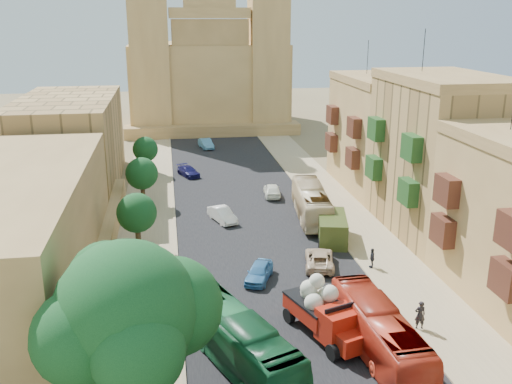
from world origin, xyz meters
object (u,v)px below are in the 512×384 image
object	(u,v)px
bus_green_north	(237,340)
bus_red_east	(379,331)
street_tree_a	(128,281)
car_cream	(319,259)
street_tree_d	(145,150)
car_dkblue	(188,171)
car_white_b	(272,190)
olive_pickup	(332,229)
car_blue_b	(206,144)
church	(208,71)
car_white_a	(222,215)
ficus_tree	(129,315)
pedestrian_a	(420,315)
street_tree_c	(142,174)
street_tree_b	(137,213)
pedestrian_c	(372,258)
car_blue_a	(259,272)
bus_cream_east	(311,202)
red_truck	(325,312)

from	to	relation	value
bus_green_north	bus_red_east	xyz separation A→B (m)	(8.00, -0.22, -0.07)
street_tree_a	car_cream	bearing A→B (deg)	26.41
street_tree_d	car_dkblue	distance (m)	5.79
car_dkblue	car_white_b	size ratio (longest dim) A/B	0.98
street_tree_d	car_white_b	bearing A→B (deg)	-39.26
olive_pickup	car_blue_b	world-z (taller)	olive_pickup
church	bus_green_north	bearing A→B (deg)	-93.20
car_white_a	car_cream	bearing A→B (deg)	-80.04
ficus_tree	car_white_a	size ratio (longest dim) A/B	2.18
ficus_tree	bus_red_east	xyz separation A→B (m)	(13.42, 2.86, -3.77)
car_cream	pedestrian_a	world-z (taller)	pedestrian_a
street_tree_c	pedestrian_a	world-z (taller)	street_tree_c
street_tree_a	street_tree_b	size ratio (longest dim) A/B	0.95
ficus_tree	street_tree_a	xyz separation A→B (m)	(-0.58, 7.99, -2.06)
olive_pickup	car_white_b	distance (m)	13.40
street_tree_a	olive_pickup	bearing A→B (deg)	36.20
street_tree_c	pedestrian_a	size ratio (longest dim) A/B	2.69
pedestrian_c	car_white_a	bearing A→B (deg)	-127.09
street_tree_d	car_blue_a	bearing A→B (deg)	-73.96
bus_green_north	pedestrian_c	size ratio (longest dim) A/B	6.83
car_white_a	ficus_tree	bearing A→B (deg)	-124.24
bus_cream_east	olive_pickup	bearing A→B (deg)	99.65
church	street_tree_c	distance (m)	44.20
street_tree_a	red_truck	xyz separation A→B (m)	(11.52, -2.82, -1.53)
street_tree_d	car_white_a	size ratio (longest dim) A/B	1.16
street_tree_a	bus_cream_east	size ratio (longest dim) A/B	0.43
church	car_cream	bearing A→B (deg)	-86.37
bus_cream_east	car_cream	size ratio (longest dim) A/B	2.39
bus_green_north	car_white_b	size ratio (longest dim) A/B	2.63
bus_green_north	car_blue_b	distance (m)	54.27
church	ficus_tree	xyz separation A→B (m)	(-9.42, -74.61, -4.32)
bus_cream_east	car_dkblue	size ratio (longest dim) A/B	2.73
olive_pickup	car_cream	size ratio (longest dim) A/B	1.24
car_white_a	car_dkblue	bearing A→B (deg)	79.03
pedestrian_a	ficus_tree	bearing A→B (deg)	21.49
street_tree_a	red_truck	distance (m)	11.95
street_tree_d	car_blue_b	distance (m)	15.81
street_tree_b	red_truck	world-z (taller)	street_tree_b
street_tree_d	pedestrian_a	distance (m)	42.74
ficus_tree	car_white_a	world-z (taller)	ficus_tree
car_blue_b	street_tree_a	bearing A→B (deg)	-109.30
ficus_tree	bus_cream_east	distance (m)	30.22
car_blue_a	church	bearing A→B (deg)	111.87
pedestrian_a	street_tree_b	bearing A→B (deg)	-35.63
street_tree_a	bus_red_east	size ratio (longest dim) A/B	0.46
street_tree_a	street_tree_d	bearing A→B (deg)	90.00
car_blue_a	car_cream	distance (m)	5.20
street_tree_b	car_white_a	distance (m)	9.98
car_dkblue	car_blue_b	distance (m)	15.13
bus_red_east	church	bearing A→B (deg)	-89.35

